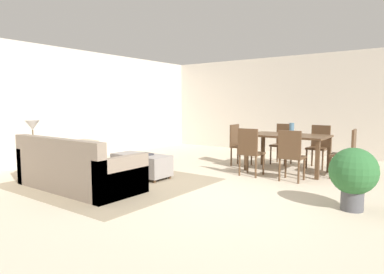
# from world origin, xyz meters

# --- Properties ---
(ground_plane) EXTENTS (10.80, 10.80, 0.00)m
(ground_plane) POSITION_xyz_m (0.00, 0.00, 0.00)
(ground_plane) COLOR beige
(wall_back) EXTENTS (9.00, 0.12, 2.70)m
(wall_back) POSITION_xyz_m (0.00, 5.00, 1.35)
(wall_back) COLOR beige
(wall_back) RESTS_ON ground_plane
(wall_left) EXTENTS (0.12, 11.00, 2.70)m
(wall_left) POSITION_xyz_m (-4.50, 0.50, 1.35)
(wall_left) COLOR beige
(wall_left) RESTS_ON ground_plane
(area_rug) EXTENTS (3.00, 2.80, 0.01)m
(area_rug) POSITION_xyz_m (-1.85, -0.32, 0.00)
(area_rug) COLOR gray
(area_rug) RESTS_ON ground_plane
(couch) EXTENTS (2.19, 0.97, 0.86)m
(couch) POSITION_xyz_m (-1.96, -0.96, 0.29)
(couch) COLOR gray
(couch) RESTS_ON ground_plane
(ottoman_table) EXTENTS (1.15, 0.51, 0.43)m
(ottoman_table) POSITION_xyz_m (-1.73, 0.27, 0.25)
(ottoman_table) COLOR gray
(ottoman_table) RESTS_ON ground_plane
(side_table) EXTENTS (0.40, 0.40, 0.55)m
(side_table) POSITION_xyz_m (-3.36, -0.93, 0.44)
(side_table) COLOR olive
(side_table) RESTS_ON ground_plane
(table_lamp) EXTENTS (0.26, 0.26, 0.52)m
(table_lamp) POSITION_xyz_m (-3.36, -0.93, 0.96)
(table_lamp) COLOR brown
(table_lamp) RESTS_ON side_table
(dining_table) EXTENTS (1.56, 0.94, 0.76)m
(dining_table) POSITION_xyz_m (0.29, 2.44, 0.67)
(dining_table) COLOR #513823
(dining_table) RESTS_ON ground_plane
(dining_chair_near_left) EXTENTS (0.40, 0.40, 0.92)m
(dining_chair_near_left) POSITION_xyz_m (-0.13, 1.57, 0.52)
(dining_chair_near_left) COLOR #513823
(dining_chair_near_left) RESTS_ON ground_plane
(dining_chair_near_right) EXTENTS (0.42, 0.42, 0.92)m
(dining_chair_near_right) POSITION_xyz_m (0.67, 1.59, 0.52)
(dining_chair_near_right) COLOR #513823
(dining_chair_near_right) RESTS_ON ground_plane
(dining_chair_far_left) EXTENTS (0.42, 0.42, 0.92)m
(dining_chair_far_left) POSITION_xyz_m (-0.12, 3.25, 0.52)
(dining_chair_far_left) COLOR #513823
(dining_chair_far_left) RESTS_ON ground_plane
(dining_chair_far_right) EXTENTS (0.42, 0.42, 0.92)m
(dining_chair_far_right) POSITION_xyz_m (0.69, 3.23, 0.52)
(dining_chair_far_right) COLOR #513823
(dining_chair_far_right) RESTS_ON ground_plane
(dining_chair_head_east) EXTENTS (0.43, 0.43, 0.92)m
(dining_chair_head_east) POSITION_xyz_m (1.43, 2.43, 0.52)
(dining_chair_head_east) COLOR #513823
(dining_chair_head_east) RESTS_ON ground_plane
(dining_chair_head_west) EXTENTS (0.42, 0.42, 0.92)m
(dining_chair_head_west) POSITION_xyz_m (-0.86, 2.45, 0.52)
(dining_chair_head_west) COLOR #513823
(dining_chair_head_west) RESTS_ON ground_plane
(vase_centerpiece) EXTENTS (0.09, 0.09, 0.24)m
(vase_centerpiece) POSITION_xyz_m (0.37, 2.41, 0.88)
(vase_centerpiece) COLOR slate
(vase_centerpiece) RESTS_ON dining_table
(book_on_ottoman) EXTENTS (0.28, 0.23, 0.03)m
(book_on_ottoman) POSITION_xyz_m (-1.62, 0.27, 0.45)
(book_on_ottoman) COLOR #333338
(book_on_ottoman) RESTS_ON ottoman_table
(potted_plant) EXTENTS (0.61, 0.61, 0.82)m
(potted_plant) POSITION_xyz_m (1.89, 0.49, 0.49)
(potted_plant) COLOR #4C4C51
(potted_plant) RESTS_ON ground_plane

